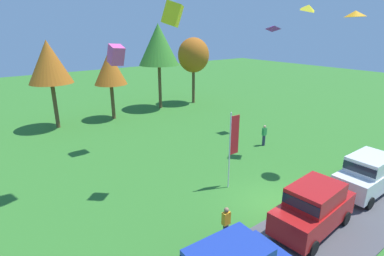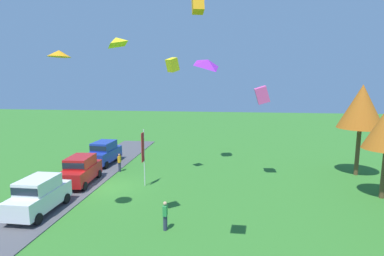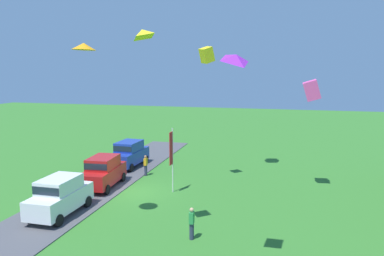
{
  "view_description": "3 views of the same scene",
  "coord_description": "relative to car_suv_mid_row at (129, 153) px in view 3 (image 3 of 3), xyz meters",
  "views": [
    {
      "loc": [
        -12.03,
        -8.65,
        9.07
      ],
      "look_at": [
        -0.42,
        6.72,
        2.63
      ],
      "focal_mm": 28.0,
      "sensor_mm": 36.0,
      "label": 1
    },
    {
      "loc": [
        21.92,
        9.44,
        8.41
      ],
      "look_at": [
        0.91,
        6.81,
        5.07
      ],
      "focal_mm": 28.0,
      "sensor_mm": 36.0,
      "label": 2
    },
    {
      "loc": [
        23.93,
        10.5,
        8.71
      ],
      "look_at": [
        1.69,
        4.79,
        5.09
      ],
      "focal_mm": 35.0,
      "sensor_mm": 36.0,
      "label": 3
    }
  ],
  "objects": [
    {
      "name": "person_on_lawn",
      "position": [
        2.24,
        2.44,
        -0.42
      ],
      "size": [
        0.36,
        0.24,
        1.71
      ],
      "color": "#2D334C",
      "rests_on": "ground"
    },
    {
      "name": "car_suv_far_end",
      "position": [
        11.48,
        0.59,
        0.0
      ],
      "size": [
        4.6,
        2.05,
        2.28
      ],
      "color": "white",
      "rests_on": "ground"
    },
    {
      "name": "pavement_strip",
      "position": [
        6.36,
        0.11,
        -1.27
      ],
      "size": [
        36.0,
        4.4,
        0.06
      ],
      "primitive_type": "cube",
      "color": "#4C4C51",
      "rests_on": "ground"
    },
    {
      "name": "person_watching_sky",
      "position": [
        12.65,
        9.05,
        -0.42
      ],
      "size": [
        0.36,
        0.24,
        1.71
      ],
      "color": "#2D334C",
      "rests_on": "ground"
    },
    {
      "name": "ground_plane",
      "position": [
        6.36,
        3.09,
        -1.3
      ],
      "size": [
        120.0,
        120.0,
        0.0
      ],
      "primitive_type": "plane",
      "color": "#337528"
    },
    {
      "name": "kite_diamond_topmost",
      "position": [
        15.95,
        11.65,
        7.83
      ],
      "size": [
        1.36,
        1.36,
        0.62
      ],
      "primitive_type": "pyramid",
      "rotation": [
        0.42,
        0.0,
        2.38
      ],
      "color": "purple"
    },
    {
      "name": "flag_banner",
      "position": [
        5.89,
        5.85,
        1.65
      ],
      "size": [
        0.71,
        0.08,
        4.65
      ],
      "color": "silver",
      "rests_on": "ground"
    },
    {
      "name": "kite_diamond_over_trees",
      "position": [
        13.43,
        6.84,
        9.07
      ],
      "size": [
        1.12,
        1.1,
        0.61
      ],
      "primitive_type": "pyramid",
      "rotation": [
        0.29,
        0.0,
        6.11
      ],
      "color": "yellow"
    },
    {
      "name": "car_suv_by_flagpole",
      "position": [
        5.99,
        0.58,
        0.0
      ],
      "size": [
        4.72,
        2.31,
        2.28
      ],
      "color": "red",
      "rests_on": "ground"
    },
    {
      "name": "kite_box_high_right",
      "position": [
        3.15,
        7.74,
        8.44
      ],
      "size": [
        1.32,
        1.23,
        1.3
      ],
      "primitive_type": "cube",
      "rotation": [
        -0.08,
        0.3,
        5.48
      ],
      "color": "yellow"
    },
    {
      "name": "car_suv_mid_row",
      "position": [
        0.0,
        0.0,
        0.0
      ],
      "size": [
        4.68,
        2.2,
        2.28
      ],
      "color": "#1E389E",
      "rests_on": "ground"
    },
    {
      "name": "kite_delta_mid_center",
      "position": [
        12.86,
        3.43,
        8.56
      ],
      "size": [
        1.74,
        1.74,
        0.39
      ],
      "primitive_type": "cone",
      "rotation": [
        0.04,
        0.0,
        3.98
      ],
      "color": "orange"
    },
    {
      "name": "kite_box_near_flag",
      "position": [
        3.18,
        15.17,
        5.97
      ],
      "size": [
        1.02,
        1.28,
        1.57
      ],
      "primitive_type": "cube",
      "rotation": [
        -0.06,
        0.3,
        4.69
      ],
      "color": "#EA4C9E"
    }
  ]
}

